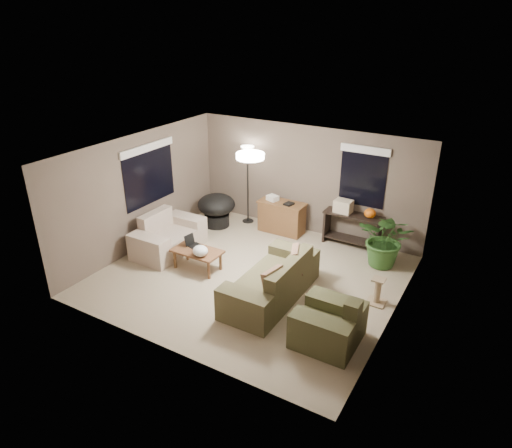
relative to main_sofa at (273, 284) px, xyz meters
The scene contains 20 objects.
room_shell 1.28m from the main_sofa, 149.02° to the left, with size 5.50×5.50×5.50m.
main_sofa is the anchor object (origin of this frame).
throw_pillows 0.44m from the main_sofa, ahead, with size 0.38×1.40×0.47m.
loveseat 2.89m from the main_sofa, behind, with size 0.90×1.60×0.85m.
armchair 1.47m from the main_sofa, 25.19° to the right, with size 0.95×1.00×0.85m.
coffee_table 1.82m from the main_sofa, behind, with size 1.00×0.55×0.42m.
laptop 2.00m from the main_sofa, behind, with size 0.41×0.33×0.24m.
plastic_bag 1.63m from the main_sofa, behind, with size 0.31×0.28×0.22m, color white.
desk 2.80m from the main_sofa, 114.39° to the left, with size 1.10×0.50×0.75m.
desk_papers 2.90m from the main_sofa, 117.33° to the left, with size 0.71×0.31×0.12m.
console_table 2.76m from the main_sofa, 79.33° to the left, with size 1.30×0.40×0.75m.
pumpkin 2.90m from the main_sofa, 72.39° to the left, with size 0.25×0.25×0.21m, color orange.
cardboard_box 2.79m from the main_sofa, 84.50° to the left, with size 0.37×0.28×0.28m, color beige.
papasan_chair 3.39m from the main_sofa, 142.25° to the left, with size 1.09×1.09×0.80m.
floor_lamp 3.66m from the main_sofa, 128.94° to the left, with size 0.32×0.32×1.91m.
ceiling_fixture 2.31m from the main_sofa, 149.02° to the left, with size 0.50×0.50×0.10m, color white.
houseplant 2.60m from the main_sofa, 57.45° to the left, with size 1.07×1.19×0.93m, color #2D5923.
cat_scratching_post 1.85m from the main_sofa, 25.10° to the left, with size 0.32×0.32×0.50m.
window_left 3.84m from the main_sofa, 167.91° to the left, with size 0.05×1.56×1.33m.
window_back 3.33m from the main_sofa, 79.07° to the left, with size 1.06×0.05×1.33m.
Camera 1 is at (4.01, -6.63, 4.68)m, focal length 32.00 mm.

